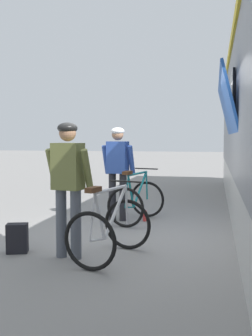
{
  "coord_description": "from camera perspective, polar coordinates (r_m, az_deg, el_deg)",
  "views": [
    {
      "loc": [
        1.01,
        -6.06,
        1.56
      ],
      "look_at": [
        -0.47,
        0.56,
        1.05
      ],
      "focal_mm": 42.46,
      "sensor_mm": 36.0,
      "label": 1
    }
  ],
  "objects": [
    {
      "name": "water_bottle_near_the_bikes",
      "position": [
        7.54,
        2.7,
        -6.86
      ],
      "size": [
        0.07,
        0.07,
        0.2
      ],
      "primitive_type": "cylinder",
      "color": "red",
      "rests_on": "ground"
    },
    {
      "name": "cyclist_far_in_olive",
      "position": [
        5.17,
        -8.31,
        -1.37
      ],
      "size": [
        0.65,
        0.38,
        1.76
      ],
      "color": "#4C515B",
      "rests_on": "ground"
    },
    {
      "name": "cyclist_near_in_blue",
      "position": [
        7.48,
        -1.2,
        0.42
      ],
      "size": [
        0.64,
        0.36,
        1.76
      ],
      "color": "#232328",
      "rests_on": "ground"
    },
    {
      "name": "bicycle_far_silver",
      "position": [
        5.16,
        -2.32,
        -8.67
      ],
      "size": [
        0.94,
        1.2,
        0.99
      ],
      "color": "black",
      "rests_on": "ground"
    },
    {
      "name": "ground_plane",
      "position": [
        6.34,
        3.07,
        -9.95
      ],
      "size": [
        80.0,
        80.0,
        0.0
      ],
      "primitive_type": "plane",
      "color": "gray"
    },
    {
      "name": "bicycle_near_teal",
      "position": [
        7.4,
        1.55,
        -4.7
      ],
      "size": [
        0.92,
        1.2,
        0.99
      ],
      "color": "black",
      "rests_on": "ground"
    },
    {
      "name": "backpack_on_platform",
      "position": [
        5.69,
        -15.34,
        -9.7
      ],
      "size": [
        0.32,
        0.26,
        0.4
      ],
      "primitive_type": "cube",
      "rotation": [
        0.0,
        0.0,
        0.33
      ],
      "color": "black",
      "rests_on": "ground"
    }
  ]
}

